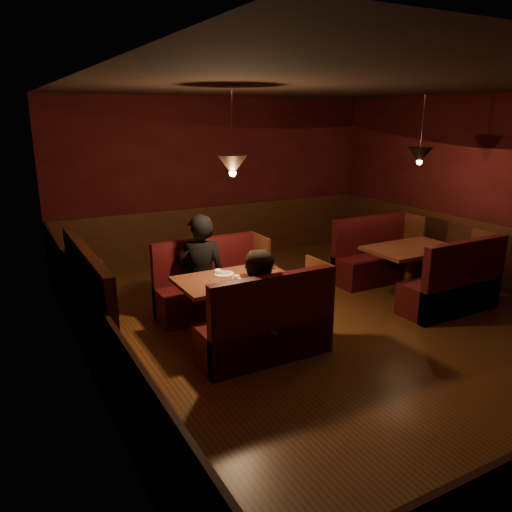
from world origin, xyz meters
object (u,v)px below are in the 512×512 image
main_bench_near (268,332)px  second_bench_far (375,260)px  main_bench_far (211,290)px  diner_a (201,254)px  second_table (411,260)px  diner_b (263,289)px  second_bench_near (454,289)px  main_table (235,290)px

main_bench_near → second_bench_far: bearing=28.0°
main_bench_far → second_bench_far: 2.88m
diner_a → second_table: bearing=-170.5°
second_bench_far → diner_a: bearing=-177.8°
second_table → main_bench_far: bearing=164.6°
diner_a → diner_b: bearing=118.9°
main_bench_far → main_bench_near: size_ratio=1.00×
diner_a → diner_b: diner_a is taller
second_table → diner_b: (-2.87, -0.66, 0.24)m
second_bench_near → diner_b: bearing=177.6°
second_bench_far → diner_a: (-3.06, -0.12, 0.55)m
main_bench_far → diner_a: 0.60m
main_bench_far → second_bench_near: (2.88, -1.57, 0.01)m
main_table → second_bench_near: 3.01m
main_bench_near → second_table: main_bench_near is taller
main_bench_far → diner_b: diner_b is taller
second_table → second_bench_near: 0.81m
diner_b → main_bench_far: bearing=67.7°
main_bench_far → second_table: bearing=-15.4°
diner_b → main_table: bearing=68.2°
second_bench_far → second_bench_near: bearing=-90.0°
main_table → second_bench_near: (2.89, -0.80, -0.23)m
main_table → second_bench_far: (2.89, 0.76, -0.23)m
diner_a → diner_b: size_ratio=1.11×
main_table → main_bench_near: (0.02, -0.77, -0.24)m
main_bench_far → diner_a: bearing=-146.2°
main_bench_far → second_bench_far: size_ratio=1.03×
main_table → second_bench_far: 3.00m
second_table → second_bench_far: second_bench_far is taller
second_bench_near → diner_a: 3.43m
main_bench_far → second_table: main_bench_far is taller
main_table → main_bench_far: bearing=88.9°
main_bench_far → second_bench_near: size_ratio=1.03×
main_table → main_bench_near: 0.80m
main_table → diner_a: (-0.17, 0.64, 0.32)m
second_bench_near → main_bench_near: bearing=179.3°
main_table → diner_a: diner_a is taller
main_bench_far → diner_b: 1.52m
diner_b → second_bench_near: bearing=-24.0°
second_table → second_bench_near: second_bench_near is taller
main_bench_far → main_table: bearing=-91.1°
diner_a → diner_b: (0.16, -1.32, -0.09)m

